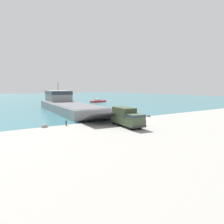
% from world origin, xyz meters
% --- Properties ---
extents(ground_plane, '(240.00, 240.00, 0.00)m').
position_xyz_m(ground_plane, '(0.00, 0.00, 0.00)').
color(ground_plane, gray).
extents(water_surface, '(240.00, 180.00, 0.01)m').
position_xyz_m(water_surface, '(0.00, 94.38, 0.00)').
color(water_surface, '#336B75').
rests_on(water_surface, ground_plane).
extents(landing_craft, '(11.76, 38.24, 7.57)m').
position_xyz_m(landing_craft, '(-0.63, 23.90, 1.82)').
color(landing_craft, gray).
rests_on(landing_craft, ground_plane).
extents(military_truck, '(3.44, 7.24, 2.98)m').
position_xyz_m(military_truck, '(-1.64, -2.67, 1.51)').
color(military_truck, '#3D4C33').
rests_on(military_truck, ground_plane).
extents(soldier_on_ramp, '(0.50, 0.41, 1.65)m').
position_xyz_m(soldier_on_ramp, '(1.11, -2.20, 0.95)').
color(soldier_on_ramp, '#566042').
rests_on(soldier_on_ramp, ground_plane).
extents(moored_boat_b, '(3.18, 5.69, 2.08)m').
position_xyz_m(moored_boat_b, '(3.90, 47.62, 0.69)').
color(moored_boat_b, '#B7BABF').
rests_on(moored_boat_b, ground_plane).
extents(moored_boat_c, '(7.79, 4.01, 1.40)m').
position_xyz_m(moored_boat_c, '(23.07, 47.47, 0.47)').
color(moored_boat_c, '#B22323').
rests_on(moored_boat_c, ground_plane).
extents(mooring_bollard, '(0.25, 0.25, 0.86)m').
position_xyz_m(mooring_bollard, '(-9.31, 3.57, 0.47)').
color(mooring_bollard, '#333338').
rests_on(mooring_bollard, ground_plane).
extents(shoreline_rock_a, '(1.06, 1.06, 1.06)m').
position_xyz_m(shoreline_rock_a, '(-12.68, 4.16, 0.00)').
color(shoreline_rock_a, gray).
rests_on(shoreline_rock_a, ground_plane).
extents(shoreline_rock_b, '(0.85, 0.85, 0.85)m').
position_xyz_m(shoreline_rock_b, '(9.32, 3.84, 0.00)').
color(shoreline_rock_b, '#66605B').
rests_on(shoreline_rock_b, ground_plane).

